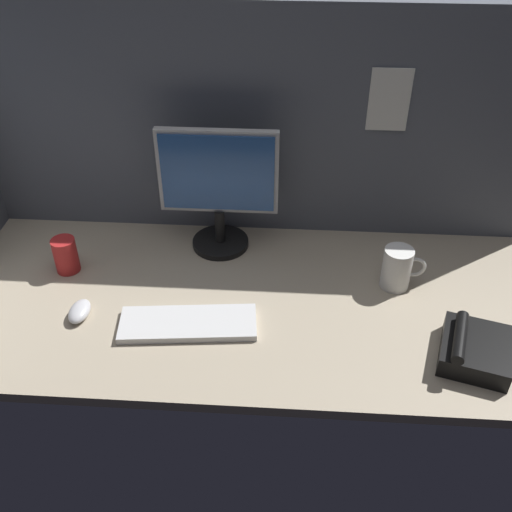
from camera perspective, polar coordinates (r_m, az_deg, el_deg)
name	(u,v)px	position (r cm, az deg, el deg)	size (l,w,h in cm)	color
ground_plane	(247,299)	(173.10, -0.89, -4.19)	(180.00, 80.00, 3.00)	tan
cubicle_wall_back	(255,124)	(184.16, -0.06, 12.56)	(180.00, 5.50, 72.54)	#565B66
monitor	(218,186)	(180.92, -3.64, 6.73)	(36.30, 18.00, 39.79)	black
keyboard	(188,324)	(162.93, -6.55, -6.48)	(37.00, 13.00, 2.00)	silver
mouse	(79,311)	(171.60, -16.62, -5.12)	(5.60, 9.60, 3.40)	silver
mug_ceramic_white	(397,268)	(176.48, 13.46, -1.13)	(12.63, 8.51, 12.80)	white
mug_red_plastic	(66,255)	(187.06, -17.84, 0.08)	(7.14, 7.14, 11.06)	red
desk_phone	(474,349)	(161.81, 20.24, -8.42)	(21.62, 22.98, 8.80)	black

